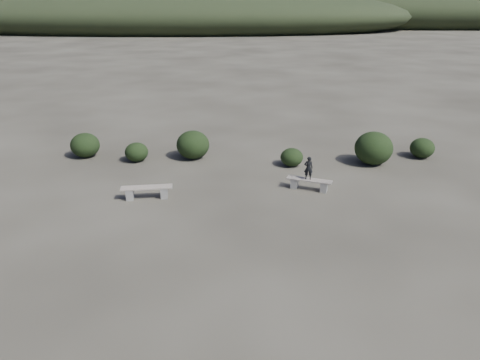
{
  "coord_description": "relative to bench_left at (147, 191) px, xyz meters",
  "views": [
    {
      "loc": [
        -0.06,
        -11.48,
        7.11
      ],
      "look_at": [
        -0.78,
        3.5,
        1.1
      ],
      "focal_mm": 35.0,
      "sensor_mm": 36.0,
      "label": 1
    }
  ],
  "objects": [
    {
      "name": "shrub_e",
      "position": [
        11.64,
        5.23,
        0.18
      ],
      "size": [
        1.11,
        1.11,
        0.92
      ],
      "primitive_type": "ellipsoid",
      "color": "black",
      "rests_on": "ground"
    },
    {
      "name": "shrub_c",
      "position": [
        5.55,
        3.82,
        0.11
      ],
      "size": [
        1.0,
        1.0,
        0.8
      ],
      "primitive_type": "ellipsoid",
      "color": "black",
      "rests_on": "ground"
    },
    {
      "name": "seated_person",
      "position": [
        6.02,
        1.14,
        0.61
      ],
      "size": [
        0.34,
        0.22,
        0.92
      ],
      "primitive_type": "imported",
      "rotation": [
        0.0,
        0.0,
        3.13
      ],
      "color": "black",
      "rests_on": "bench_right"
    },
    {
      "name": "ground",
      "position": [
        4.27,
        -4.23,
        -0.29
      ],
      "size": [
        1200.0,
        1200.0,
        0.0
      ],
      "primitive_type": "plane",
      "color": "#2F2B24",
      "rests_on": "ground"
    },
    {
      "name": "shrub_f",
      "position": [
        -3.96,
        4.6,
        0.28
      ],
      "size": [
        1.33,
        1.33,
        1.13
      ],
      "primitive_type": "ellipsoid",
      "color": "black",
      "rests_on": "ground"
    },
    {
      "name": "shrub_b",
      "position": [
        1.07,
        4.64,
        0.36
      ],
      "size": [
        1.51,
        1.51,
        1.29
      ],
      "primitive_type": "ellipsoid",
      "color": "black",
      "rests_on": "ground"
    },
    {
      "name": "bench_right",
      "position": [
        6.08,
        1.12,
        -0.02
      ],
      "size": [
        1.77,
        0.86,
        0.44
      ],
      "rotation": [
        0.0,
        0.0,
        -0.3
      ],
      "color": "gray",
      "rests_on": "ground"
    },
    {
      "name": "bench_left",
      "position": [
        0.0,
        0.0,
        0.0
      ],
      "size": [
        1.93,
        0.72,
        0.47
      ],
      "rotation": [
        0.0,
        0.0,
        0.18
      ],
      "color": "gray",
      "rests_on": "ground"
    },
    {
      "name": "shrub_d",
      "position": [
        9.18,
        4.25,
        0.45
      ],
      "size": [
        1.67,
        1.67,
        1.46
      ],
      "primitive_type": "ellipsoid",
      "color": "black",
      "rests_on": "ground"
    },
    {
      "name": "shrub_a",
      "position": [
        -1.43,
        4.11,
        0.14
      ],
      "size": [
        1.05,
        1.05,
        0.86
      ],
      "primitive_type": "ellipsoid",
      "color": "black",
      "rests_on": "ground"
    }
  ]
}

